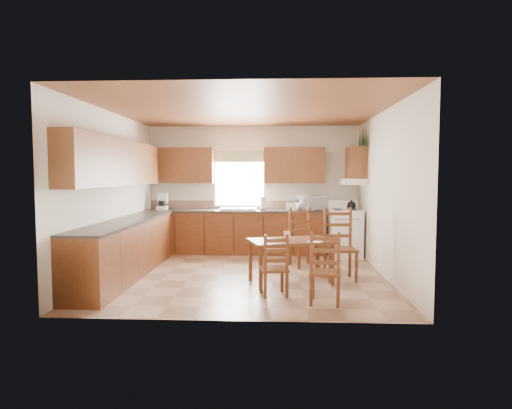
{
  "coord_description": "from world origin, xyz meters",
  "views": [
    {
      "loc": [
        0.51,
        -6.98,
        1.66
      ],
      "look_at": [
        0.15,
        0.3,
        1.15
      ],
      "focal_mm": 30.0,
      "sensor_mm": 36.0,
      "label": 1
    }
  ],
  "objects_px": {
    "dining_table": "(291,261)",
    "chair_near_left": "(274,265)",
    "chair_far_right": "(340,245)",
    "chair_far_left": "(304,237)",
    "microwave": "(312,203)",
    "stove": "(345,234)",
    "chair_near_right": "(325,267)"
  },
  "relations": [
    {
      "from": "microwave",
      "to": "chair_far_right",
      "type": "bearing_deg",
      "value": -107.59
    },
    {
      "from": "stove",
      "to": "dining_table",
      "type": "distance_m",
      "value": 2.45
    },
    {
      "from": "dining_table",
      "to": "chair_near_left",
      "type": "distance_m",
      "value": 0.75
    },
    {
      "from": "chair_near_left",
      "to": "chair_near_right",
      "type": "xyz_separation_m",
      "value": [
        0.66,
        -0.34,
        0.04
      ]
    },
    {
      "from": "chair_far_right",
      "to": "stove",
      "type": "bearing_deg",
      "value": 73.93
    },
    {
      "from": "dining_table",
      "to": "chair_near_left",
      "type": "height_order",
      "value": "chair_near_left"
    },
    {
      "from": "stove",
      "to": "chair_far_left",
      "type": "height_order",
      "value": "chair_far_left"
    },
    {
      "from": "dining_table",
      "to": "chair_far_right",
      "type": "height_order",
      "value": "chair_far_right"
    },
    {
      "from": "dining_table",
      "to": "chair_far_right",
      "type": "bearing_deg",
      "value": -1.67
    },
    {
      "from": "dining_table",
      "to": "chair_near_left",
      "type": "relative_size",
      "value": 1.46
    },
    {
      "from": "stove",
      "to": "microwave",
      "type": "bearing_deg",
      "value": 154.78
    },
    {
      "from": "dining_table",
      "to": "chair_far_left",
      "type": "height_order",
      "value": "chair_far_left"
    },
    {
      "from": "microwave",
      "to": "chair_far_right",
      "type": "xyz_separation_m",
      "value": [
        0.28,
        -2.21,
        -0.51
      ]
    },
    {
      "from": "microwave",
      "to": "chair_far_right",
      "type": "height_order",
      "value": "microwave"
    },
    {
      "from": "stove",
      "to": "chair_near_right",
      "type": "height_order",
      "value": "same"
    },
    {
      "from": "chair_near_right",
      "to": "dining_table",
      "type": "bearing_deg",
      "value": -59.32
    },
    {
      "from": "chair_near_left",
      "to": "chair_far_right",
      "type": "distance_m",
      "value": 1.4
    },
    {
      "from": "chair_far_right",
      "to": "chair_far_left",
      "type": "bearing_deg",
      "value": 112.76
    },
    {
      "from": "dining_table",
      "to": "chair_near_left",
      "type": "bearing_deg",
      "value": -128.0
    },
    {
      "from": "chair_near_right",
      "to": "chair_near_left",
      "type": "bearing_deg",
      "value": -17.73
    },
    {
      "from": "microwave",
      "to": "chair_near_left",
      "type": "height_order",
      "value": "microwave"
    },
    {
      "from": "microwave",
      "to": "chair_near_right",
      "type": "distance_m",
      "value": 3.53
    },
    {
      "from": "stove",
      "to": "microwave",
      "type": "xyz_separation_m",
      "value": [
        -0.65,
        0.29,
        0.6
      ]
    },
    {
      "from": "stove",
      "to": "dining_table",
      "type": "bearing_deg",
      "value": -119.5
    },
    {
      "from": "stove",
      "to": "chair_far_left",
      "type": "distance_m",
      "value": 1.3
    },
    {
      "from": "dining_table",
      "to": "chair_far_left",
      "type": "xyz_separation_m",
      "value": [
        0.28,
        1.2,
        0.19
      ]
    },
    {
      "from": "microwave",
      "to": "chair_far_right",
      "type": "distance_m",
      "value": 2.29
    },
    {
      "from": "dining_table",
      "to": "chair_near_right",
      "type": "xyz_separation_m",
      "value": [
        0.41,
        -1.04,
        0.14
      ]
    },
    {
      "from": "chair_far_right",
      "to": "chair_near_left",
      "type": "bearing_deg",
      "value": -143.35
    },
    {
      "from": "stove",
      "to": "chair_near_left",
      "type": "bearing_deg",
      "value": -117.56
    },
    {
      "from": "chair_near_left",
      "to": "chair_far_left",
      "type": "xyz_separation_m",
      "value": [
        0.53,
        1.9,
        0.1
      ]
    },
    {
      "from": "dining_table",
      "to": "chair_far_left",
      "type": "bearing_deg",
      "value": 58.93
    }
  ]
}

